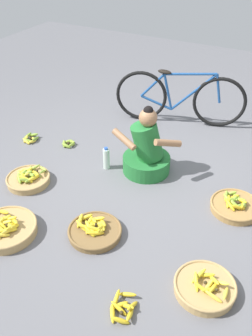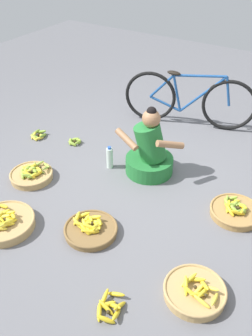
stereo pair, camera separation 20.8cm
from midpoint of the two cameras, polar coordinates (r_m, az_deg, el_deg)
ground_plane at (r=3.90m, az=3.09°, el=-2.77°), size 10.00×10.00×0.00m
vendor_woman_front at (r=3.97m, az=5.18°, el=2.37°), size 0.70×0.53×0.79m
bicycle_leaning at (r=4.94m, az=10.84°, el=10.28°), size 1.65×0.52×0.73m
banana_basket_back_center at (r=3.36m, az=-3.72°, el=-9.37°), size 0.49×0.49×0.14m
banana_basket_front_left at (r=2.98m, az=12.67°, el=-18.16°), size 0.48×0.48×0.16m
banana_basket_back_right at (r=4.07m, az=-12.98°, el=-0.99°), size 0.46×0.46×0.15m
banana_basket_front_right at (r=3.70m, az=18.10°, el=-6.35°), size 0.48×0.48×0.15m
banana_basket_mid_left at (r=3.54m, az=-16.66°, el=-8.08°), size 0.55×0.55×0.17m
loose_bananas_front_center at (r=4.81m, az=-12.22°, el=4.96°), size 0.20×0.22×0.08m
loose_bananas_back_left at (r=4.61m, az=-6.65°, el=4.08°), size 0.17×0.19×0.07m
loose_bananas_near_vendor at (r=2.87m, az=-0.31°, el=-20.73°), size 0.21×0.29×0.09m
water_bottle at (r=4.10m, az=-1.09°, el=1.56°), size 0.07×0.07×0.27m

